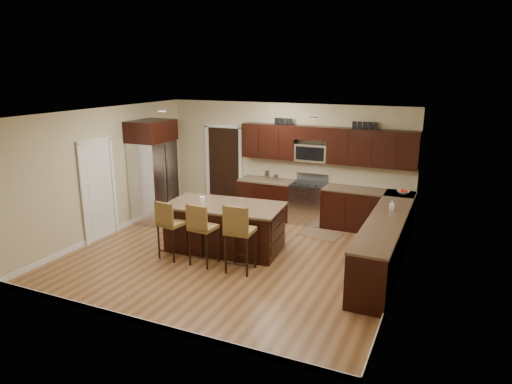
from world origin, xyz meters
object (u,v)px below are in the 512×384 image
at_px(stool_left, 169,223).
at_px(stool_right, 239,231).
at_px(range, 308,203).
at_px(refrigerator, 153,171).
at_px(stool_mid, 201,227).
at_px(island, 225,228).

height_order(stool_left, stool_right, stool_right).
bearing_deg(range, refrigerator, -157.75).
height_order(range, stool_mid, stool_mid).
bearing_deg(refrigerator, stool_mid, -37.17).
relative_size(stool_left, refrigerator, 0.48).
distance_m(range, island, 2.45).
distance_m(island, stool_mid, 0.90).
bearing_deg(stool_mid, range, 75.60).
xyz_separation_m(range, island, (-0.98, -2.24, -0.04)).
relative_size(island, stool_right, 1.90).
xyz_separation_m(island, refrigerator, (-2.32, 0.89, 0.77)).
relative_size(stool_mid, stool_right, 0.94).
relative_size(range, island, 0.47).
distance_m(island, stool_left, 1.14).
relative_size(stool_right, refrigerator, 0.53).
relative_size(range, stool_mid, 0.96).
xyz_separation_m(stool_left, stool_mid, (0.68, -0.00, 0.02)).
relative_size(range, refrigerator, 0.47).
bearing_deg(stool_right, refrigerator, 146.43).
bearing_deg(stool_mid, stool_left, -176.54).
bearing_deg(stool_left, stool_mid, 7.50).
height_order(range, stool_left, stool_left).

